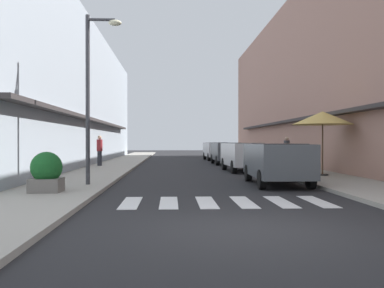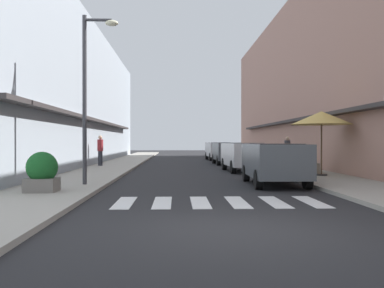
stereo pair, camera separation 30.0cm
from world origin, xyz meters
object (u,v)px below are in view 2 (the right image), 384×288
at_px(parked_car_mid, 244,154).
at_px(planter_far, 280,160).
at_px(parked_car_distant, 218,149).
at_px(pedestrian_walking_near, 287,150).
at_px(parked_car_near, 274,159).
at_px(street_lamp, 90,82).
at_px(planter_midblock, 306,161).
at_px(cafe_umbrella, 321,118).
at_px(parked_car_far, 228,151).
at_px(planter_corner, 42,172).
at_px(pedestrian_walking_far, 100,150).

bearing_deg(parked_car_mid, planter_far, 37.91).
height_order(parked_car_distant, pedestrian_walking_near, pedestrian_walking_near).
relative_size(parked_car_near, planter_far, 4.85).
bearing_deg(street_lamp, planter_midblock, 29.37).
height_order(planter_far, pedestrian_walking_near, pedestrian_walking_near).
height_order(parked_car_mid, cafe_umbrella, cafe_umbrella).
xyz_separation_m(parked_car_near, planter_far, (2.26, 8.71, -0.41)).
bearing_deg(parked_car_distant, parked_car_near, -90.00).
relative_size(parked_car_mid, parked_car_far, 1.07).
bearing_deg(planter_midblock, planter_corner, -144.03).
distance_m(planter_corner, pedestrian_walking_near, 16.15).
bearing_deg(parked_car_near, cafe_umbrella, 46.48).
bearing_deg(planter_far, cafe_umbrella, -86.74).
xyz_separation_m(parked_car_near, pedestrian_walking_far, (-7.93, 10.56, 0.14)).
distance_m(cafe_umbrella, planter_midblock, 2.39).
xyz_separation_m(planter_corner, planter_far, (9.52, 11.47, -0.16)).
relative_size(parked_car_distant, planter_corner, 3.97).
bearing_deg(planter_corner, pedestrian_walking_far, 92.88).
bearing_deg(planter_midblock, pedestrian_walking_near, 84.14).
relative_size(planter_far, pedestrian_walking_far, 0.50).
height_order(planter_far, pedestrian_walking_far, pedestrian_walking_far).
distance_m(parked_car_mid, cafe_umbrella, 5.20).
height_order(planter_corner, planter_far, planter_corner).
height_order(street_lamp, pedestrian_walking_near, street_lamp).
relative_size(parked_car_near, parked_car_far, 1.06).
height_order(parked_car_near, parked_car_far, same).
distance_m(parked_car_distant, planter_corner, 24.38).
xyz_separation_m(street_lamp, pedestrian_walking_near, (9.28, 10.39, -2.51)).
relative_size(planter_corner, planter_midblock, 0.94).
distance_m(street_lamp, pedestrian_walking_far, 11.59).
height_order(parked_car_distant, planter_far, parked_car_distant).
bearing_deg(parked_car_far, pedestrian_walking_far, -157.44).
height_order(parked_car_mid, pedestrian_walking_far, pedestrian_walking_far).
xyz_separation_m(planter_midblock, planter_far, (-0.14, 4.46, -0.17)).
xyz_separation_m(parked_car_distant, planter_far, (2.26, -11.80, -0.41)).
distance_m(parked_car_distant, planter_far, 12.03).
height_order(parked_car_mid, street_lamp, street_lamp).
bearing_deg(planter_corner, planter_far, 50.30).
relative_size(parked_car_mid, planter_far, 4.90).
height_order(cafe_umbrella, pedestrian_walking_near, cafe_umbrella).
relative_size(planter_midblock, pedestrian_walking_far, 0.68).
distance_m(parked_car_distant, cafe_umbrella, 18.04).
xyz_separation_m(cafe_umbrella, planter_far, (-0.34, 5.97, -2.01)).
bearing_deg(planter_midblock, parked_car_far, 104.05).
bearing_deg(planter_far, planter_midblock, -88.23).
height_order(parked_car_far, parked_car_distant, same).
distance_m(planter_midblock, planter_far, 4.46).
relative_size(pedestrian_walking_near, pedestrian_walking_far, 0.96).
bearing_deg(parked_car_distant, planter_midblock, -81.60).
bearing_deg(planter_midblock, pedestrian_walking_far, 148.63).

